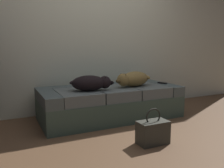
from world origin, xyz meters
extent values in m
plane|color=brown|center=(0.00, 0.00, 0.00)|extent=(10.00, 10.00, 0.00)
cube|color=silver|center=(0.00, 1.60, 1.40)|extent=(6.40, 0.10, 2.80)
cube|color=#3D5347|center=(0.00, 1.03, 0.15)|extent=(1.94, 0.86, 0.30)
cube|color=#4E5B5A|center=(-0.87, 1.03, 0.37)|extent=(0.20, 0.86, 0.14)
cube|color=#4E5B5A|center=(0.87, 1.03, 0.37)|extent=(0.20, 0.86, 0.14)
cube|color=#4E5B5A|center=(0.00, 1.36, 0.37)|extent=(1.54, 0.20, 0.14)
cube|color=slate|center=(-0.51, 0.93, 0.37)|extent=(0.50, 0.65, 0.14)
cube|color=slate|center=(0.00, 0.93, 0.37)|extent=(0.50, 0.65, 0.14)
cube|color=slate|center=(0.51, 0.93, 0.37)|extent=(0.50, 0.65, 0.14)
ellipsoid|color=black|center=(-0.37, 0.88, 0.54)|extent=(0.48, 0.34, 0.20)
sphere|color=black|center=(-0.17, 0.83, 0.54)|extent=(0.16, 0.16, 0.16)
ellipsoid|color=black|center=(-0.10, 0.82, 0.54)|extent=(0.11, 0.08, 0.06)
cone|color=black|center=(-0.16, 0.88, 0.61)|extent=(0.04, 0.04, 0.05)
cone|color=black|center=(-0.18, 0.79, 0.61)|extent=(0.04, 0.04, 0.05)
ellipsoid|color=black|center=(-0.55, 0.97, 0.55)|extent=(0.15, 0.16, 0.05)
ellipsoid|color=olive|center=(0.35, 0.95, 0.55)|extent=(0.51, 0.36, 0.21)
sphere|color=olive|center=(0.13, 0.90, 0.55)|extent=(0.17, 0.17, 0.17)
ellipsoid|color=brown|center=(0.06, 0.88, 0.54)|extent=(0.11, 0.09, 0.06)
cone|color=brown|center=(0.14, 0.85, 0.62)|extent=(0.04, 0.04, 0.05)
cone|color=brown|center=(0.12, 0.94, 0.62)|extent=(0.04, 0.04, 0.05)
ellipsoid|color=olive|center=(0.56, 0.94, 0.56)|extent=(0.10, 0.19, 0.05)
cube|color=black|center=(0.85, 0.97, 0.45)|extent=(0.08, 0.16, 0.02)
cube|color=#36372F|center=(0.00, 0.00, 0.12)|extent=(0.32, 0.18, 0.24)
torus|color=#262621|center=(0.00, 0.00, 0.29)|extent=(0.18, 0.02, 0.18)
camera|label=1|loc=(-1.38, -1.90, 0.98)|focal=37.58mm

